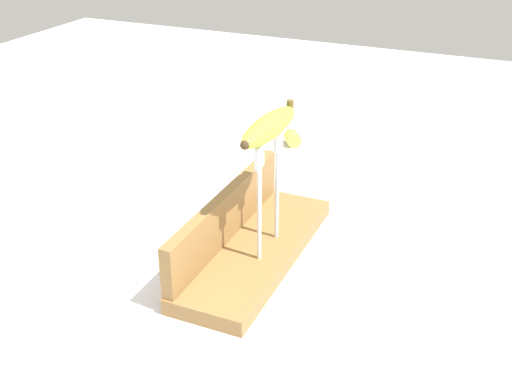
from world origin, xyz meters
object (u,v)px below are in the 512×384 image
Objects in this scene: fork_stand_center at (269,184)px; banana_chunk_near at (293,138)px; banana_raised_center at (269,126)px; fork_fallen_near at (235,153)px.

fork_stand_center is 3.63× the size of banana_chunk_near.
fork_fallen_near is at bearing 32.43° from banana_raised_center.
fork_stand_center is 1.14× the size of banana_raised_center.
fork_fallen_near is 2.62× the size of banana_chunk_near.
banana_raised_center reaches higher than banana_chunk_near.
banana_raised_center is 3.20× the size of banana_chunk_near.
fork_fallen_near is (0.39, 0.25, -0.24)m from banana_raised_center.
fork_fallen_near is at bearing 32.43° from fork_stand_center.
fork_stand_center is 1.38× the size of fork_fallen_near.
fork_fallen_near is at bearing 136.62° from banana_chunk_near.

